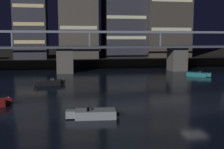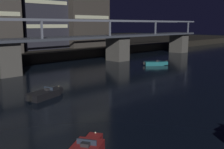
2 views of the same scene
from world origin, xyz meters
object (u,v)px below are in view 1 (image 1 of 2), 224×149
tower_central (124,8)px  speedboat_near_right (93,114)px  tower_west_low (31,16)px  speedboat_near_center (49,83)px  speedboat_mid_left (198,74)px  river_bridge (123,54)px

tower_central → speedboat_near_right: 61.15m
tower_central → tower_west_low: bearing=-175.5°
speedboat_near_center → speedboat_mid_left: bearing=11.3°
tower_west_low → speedboat_near_center: tower_west_low is taller
tower_west_low → speedboat_mid_left: bearing=-38.3°
speedboat_near_right → speedboat_mid_left: bearing=47.5°
speedboat_near_center → river_bridge: bearing=46.1°
tower_central → river_bridge: bearing=-102.3°
tower_west_low → speedboat_near_right: tower_west_low is taller
river_bridge → tower_west_low: size_ratio=3.64×
tower_west_low → speedboat_near_right: 57.65m
tower_west_low → speedboat_mid_left: size_ratio=5.13×
speedboat_near_center → speedboat_mid_left: 30.13m
tower_central → speedboat_mid_left: tower_central is taller
river_bridge → tower_central: (4.28, 19.60, 12.57)m
tower_central → speedboat_mid_left: size_ratio=6.37×
tower_central → speedboat_mid_left: (9.23, -30.36, -16.37)m
river_bridge → tower_central: tower_central is taller
tower_central → speedboat_near_center: tower_central is taller
tower_west_low → speedboat_near_right: (11.51, -54.85, -13.49)m
river_bridge → tower_west_low: 29.98m
tower_central → speedboat_near_right: tower_central is taller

